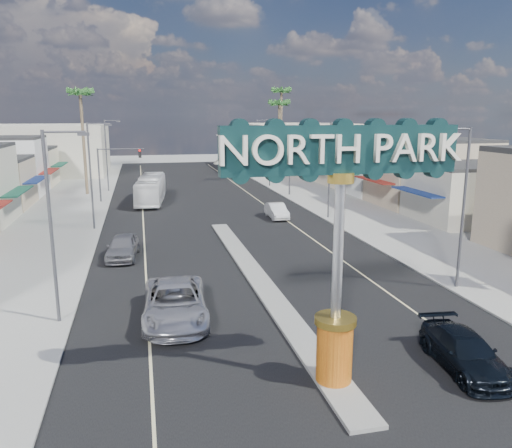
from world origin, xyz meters
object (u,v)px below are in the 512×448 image
gateway_sign (339,226)px  city_bus (151,189)px  streetlight_r_mid (328,165)px  suv_right (465,352)px  streetlight_l_far (108,152)px  car_parked_right (277,211)px  streetlight_r_far (269,149)px  car_parked_left (123,246)px  streetlight_r_near (461,201)px  palm_right_mid (279,107)px  streetlight_l_near (54,218)px  palm_left_far (80,98)px  traffic_signal_right (275,160)px  streetlight_l_mid (92,171)px  traffic_signal_left (116,164)px  suv_left (175,303)px  palm_right_far (281,96)px

gateway_sign → city_bus: (-5.50, 40.70, -4.42)m
streetlight_r_mid → suv_right: (-5.10, -28.11, -4.36)m
streetlight_l_far → car_parked_right: (16.31, -20.78, -4.36)m
streetlight_r_far → car_parked_left: (-18.38, -31.40, -4.25)m
streetlight_r_near → streetlight_r_mid: size_ratio=1.00×
palm_right_mid → suv_right: bearing=-98.1°
suv_right → car_parked_left: size_ratio=1.00×
streetlight_l_far → city_bus: streetlight_l_far is taller
streetlight_l_near → palm_left_far: size_ratio=0.69×
traffic_signal_right → palm_left_far: (-22.18, 6.01, 7.22)m
streetlight_l_near → city_bus: bearing=81.4°
palm_left_far → suv_right: 52.61m
streetlight_l_near → streetlight_r_far: (20.87, 42.00, 0.00)m
gateway_sign → streetlight_l_near: bearing=142.4°
traffic_signal_right → city_bus: size_ratio=0.55×
traffic_signal_right → car_parked_right: bearing=-104.5°
streetlight_l_mid → car_parked_left: 10.61m
traffic_signal_left → suv_left: traffic_signal_left is taller
palm_right_far → car_parked_left: 48.73m
streetlight_r_mid → suv_right: bearing=-100.3°
streetlight_l_far → car_parked_right: size_ratio=2.10×
streetlight_r_far → city_bus: (-15.93, -9.32, -3.56)m
traffic_signal_right → streetlight_l_near: bearing=-120.0°
traffic_signal_left → car_parked_right: (15.06, -12.78, -3.57)m
gateway_sign → streetlight_r_far: 51.10m
streetlight_l_near → palm_right_far: 58.35m
suv_right → streetlight_l_near: bearing=158.5°
streetlight_l_far → car_parked_right: streetlight_l_far is taller
suv_right → city_bus: bearing=110.6°
traffic_signal_right → suv_left: bearing=-112.4°
palm_right_far → streetlight_r_near: bearing=-95.0°
car_parked_left → palm_right_far: bearing=67.3°
streetlight_r_mid → suv_left: 26.44m
streetlight_r_near → palm_left_far: size_ratio=0.69×
palm_right_mid → car_parked_left: palm_right_mid is taller
palm_left_far → car_parked_right: palm_left_far is taller
traffic_signal_right → city_bus: bearing=-174.9°
streetlight_r_near → suv_right: bearing=-122.1°
streetlight_l_mid → palm_left_far: size_ratio=0.69×
streetlight_l_mid → suv_left: 21.94m
traffic_signal_right → palm_right_far: size_ratio=0.43×
gateway_sign → streetlight_l_mid: gateway_sign is taller
traffic_signal_right → car_parked_right: (-3.31, -12.78, -3.57)m
gateway_sign → streetlight_l_mid: bearing=110.4°
suv_left → gateway_sign: bearing=-50.7°
palm_right_mid → palm_right_far: bearing=71.6°
streetlight_l_near → palm_right_mid: (23.43, 46.00, 5.54)m
suv_left → palm_left_far: bearing=103.9°
palm_right_mid → gateway_sign: bearing=-103.5°
traffic_signal_left → city_bus: traffic_signal_left is taller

